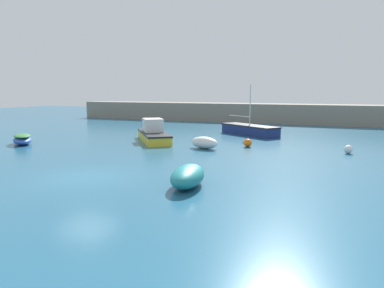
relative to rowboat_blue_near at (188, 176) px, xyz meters
The scene contains 9 objects.
ground_plane 4.92m from the rowboat_blue_near, behind, with size 120.00×120.00×0.20m, color #235B7A.
harbor_breakwater 32.25m from the rowboat_blue_near, 98.70° to the left, with size 47.89×3.90×2.27m, color gray.
rowboat_blue_near is the anchor object (origin of this frame).
motorboat_with_cabin 14.05m from the rowboat_blue_near, 124.36° to the left, with size 5.04×5.82×1.72m.
sailboat_twin_hulled 18.37m from the rowboat_blue_near, 96.42° to the left, with size 5.83×4.66×4.37m.
dinghy_near_pier 10.10m from the rowboat_blue_near, 107.18° to the left, with size 2.35×1.61×0.80m.
rowboat_with_red_cover 17.17m from the rowboat_blue_near, 158.09° to the left, with size 2.95×2.81×0.74m.
mooring_buoy_orange 11.52m from the rowboat_blue_near, 92.36° to the left, with size 0.57×0.57×0.57m, color orange.
mooring_buoy_white 12.71m from the rowboat_blue_near, 61.93° to the left, with size 0.53×0.53×0.53m, color white.
Camera 1 is at (10.82, -13.35, 3.90)m, focal length 35.00 mm.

